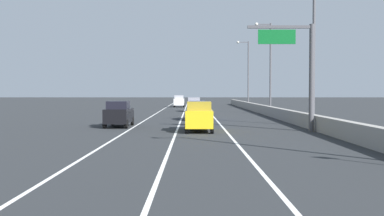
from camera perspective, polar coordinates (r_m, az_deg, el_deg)
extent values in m
plane|color=#26282B|center=(66.24, 0.66, -0.37)|extent=(320.00, 320.00, 0.00)
cube|color=silver|center=(57.42, -4.72, -0.75)|extent=(0.16, 130.00, 0.00)
cube|color=silver|center=(57.25, -1.22, -0.75)|extent=(0.16, 130.00, 0.00)
cube|color=silver|center=(57.29, 2.28, -0.75)|extent=(0.16, 130.00, 0.00)
cube|color=gray|center=(43.17, 11.85, -0.98)|extent=(0.60, 120.00, 1.10)
cylinder|color=#47474C|center=(33.10, 14.54, 3.64)|extent=(0.36, 0.36, 7.50)
cube|color=#47474C|center=(32.90, 10.74, 9.88)|extent=(4.50, 0.20, 0.20)
cube|color=#0C5923|center=(32.65, 10.38, 8.71)|extent=(2.60, 0.10, 1.00)
cylinder|color=#4C4C51|center=(38.39, 14.79, 6.33)|extent=(0.24, 0.24, 11.42)
cylinder|color=#4C4C51|center=(58.78, 9.62, 4.86)|extent=(0.24, 0.24, 11.42)
cube|color=#4C4C51|center=(59.17, 8.78, 10.25)|extent=(1.80, 0.12, 0.12)
sphere|color=beige|center=(59.04, 7.90, 10.28)|extent=(0.44, 0.44, 0.44)
cylinder|color=#4C4C51|center=(79.37, 6.90, 4.13)|extent=(0.24, 0.24, 11.42)
cube|color=#4C4C51|center=(79.66, 6.26, 8.14)|extent=(1.80, 0.12, 0.12)
sphere|color=beige|center=(79.57, 5.61, 8.15)|extent=(0.44, 0.44, 0.44)
cube|color=black|center=(36.82, -9.19, -0.94)|extent=(1.81, 4.38, 1.11)
cube|color=black|center=(36.35, -9.31, 0.38)|extent=(1.59, 1.97, 0.60)
cylinder|color=black|center=(38.70, -9.98, -1.62)|extent=(0.22, 0.68, 0.68)
cylinder|color=black|center=(38.45, -7.57, -1.63)|extent=(0.22, 0.68, 0.68)
cylinder|color=black|center=(35.29, -10.96, -1.98)|extent=(0.22, 0.68, 0.68)
cylinder|color=black|center=(35.01, -8.32, -1.99)|extent=(0.22, 0.68, 0.68)
cube|color=#B7B7BC|center=(64.20, 0.12, 0.33)|extent=(1.86, 4.01, 1.05)
cube|color=gray|center=(63.78, 0.12, 1.06)|extent=(1.63, 1.80, 0.60)
cylinder|color=black|center=(65.77, -0.62, -0.09)|extent=(0.22, 0.68, 0.68)
cylinder|color=black|center=(65.78, 0.85, -0.09)|extent=(0.22, 0.68, 0.68)
cylinder|color=black|center=(62.67, -0.65, -0.20)|extent=(0.22, 0.68, 0.68)
cylinder|color=black|center=(62.68, 0.89, -0.20)|extent=(0.22, 0.68, 0.68)
cube|color=white|center=(83.27, -1.74, 0.77)|extent=(1.86, 4.13, 1.19)
cube|color=#96969E|center=(82.85, -1.75, 1.38)|extent=(1.62, 1.87, 0.60)
cylinder|color=black|center=(84.93, -2.26, 0.39)|extent=(0.23, 0.68, 0.68)
cylinder|color=black|center=(84.86, -1.14, 0.39)|extent=(0.23, 0.68, 0.68)
cylinder|color=black|center=(81.72, -2.37, 0.32)|extent=(0.23, 0.68, 0.68)
cylinder|color=black|center=(81.66, -1.21, 0.32)|extent=(0.23, 0.68, 0.68)
cube|color=gold|center=(32.29, 0.76, -1.27)|extent=(1.90, 4.66, 1.17)
cube|color=olive|center=(31.78, 0.77, 0.27)|extent=(1.65, 2.10, 0.60)
cylinder|color=black|center=(34.19, -0.68, -2.07)|extent=(0.23, 0.68, 0.68)
cylinder|color=black|center=(34.20, 2.16, -2.07)|extent=(0.23, 0.68, 0.68)
cylinder|color=black|center=(30.47, -0.81, -2.57)|extent=(0.23, 0.68, 0.68)
cylinder|color=black|center=(30.48, 2.37, -2.57)|extent=(0.23, 0.68, 0.68)
cube|color=#1E389E|center=(45.47, 0.48, -0.45)|extent=(1.87, 4.76, 0.95)
cube|color=navy|center=(44.97, 0.48, 0.51)|extent=(1.61, 2.16, 0.60)
cylinder|color=black|center=(47.42, -0.49, -0.92)|extent=(0.23, 0.68, 0.68)
cylinder|color=black|center=(47.42, 1.48, -0.92)|extent=(0.23, 0.68, 0.68)
cylinder|color=black|center=(43.59, -0.60, -1.18)|extent=(0.23, 0.68, 0.68)
cylinder|color=black|center=(43.59, 1.54, -1.18)|extent=(0.23, 0.68, 0.68)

